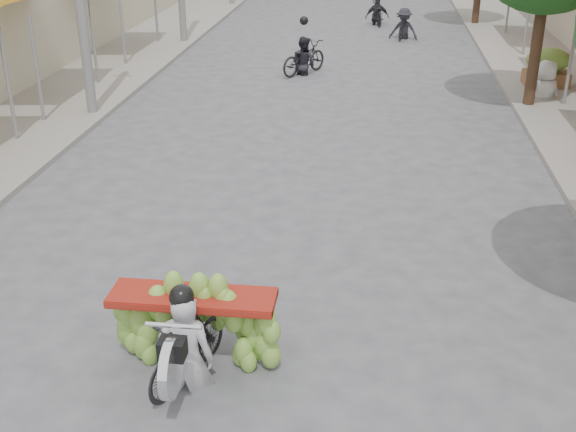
{
  "coord_description": "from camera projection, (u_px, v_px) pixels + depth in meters",
  "views": [
    {
      "loc": [
        1.46,
        -4.53,
        5.2
      ],
      "look_at": [
        0.39,
        4.33,
        1.1
      ],
      "focal_mm": 45.0,
      "sensor_mm": 36.0,
      "label": 1
    }
  ],
  "objects": [
    {
      "name": "produce_crate_far",
      "position": [
        548.0,
        64.0,
        19.88
      ],
      "size": [
        1.2,
        0.88,
        1.16
      ],
      "color": "brown",
      "rests_on": "ground"
    },
    {
      "name": "bg_motorbike_b",
      "position": [
        404.0,
        15.0,
        26.37
      ],
      "size": [
        1.16,
        1.64,
        1.95
      ],
      "color": "black",
      "rests_on": "ground"
    },
    {
      "name": "sidewalk_left",
      "position": [
        77.0,
        82.0,
        20.69
      ],
      "size": [
        4.0,
        60.0,
        0.12
      ],
      "primitive_type": "cube",
      "color": "gray",
      "rests_on": "ground"
    },
    {
      "name": "bg_motorbike_c",
      "position": [
        378.0,
        5.0,
        29.16
      ],
      "size": [
        1.04,
        1.81,
        1.95
      ],
      "color": "black",
      "rests_on": "ground"
    },
    {
      "name": "bg_motorbike_a",
      "position": [
        304.0,
        50.0,
        21.52
      ],
      "size": [
        1.51,
        1.81,
        1.95
      ],
      "color": "black",
      "rests_on": "ground"
    },
    {
      "name": "banana_motorbike",
      "position": [
        189.0,
        319.0,
        8.17
      ],
      "size": [
        2.2,
        1.75,
        2.17
      ],
      "color": "black",
      "rests_on": "ground"
    },
    {
      "name": "pedestrian",
      "position": [
        549.0,
        60.0,
        18.63
      ],
      "size": [
        1.08,
        0.85,
        1.92
      ],
      "rotation": [
        0.0,
        0.0,
        3.49
      ],
      "color": "silver",
      "rests_on": "ground"
    }
  ]
}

